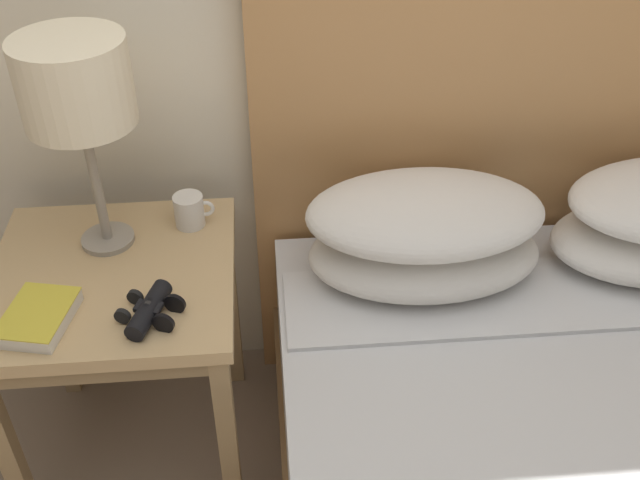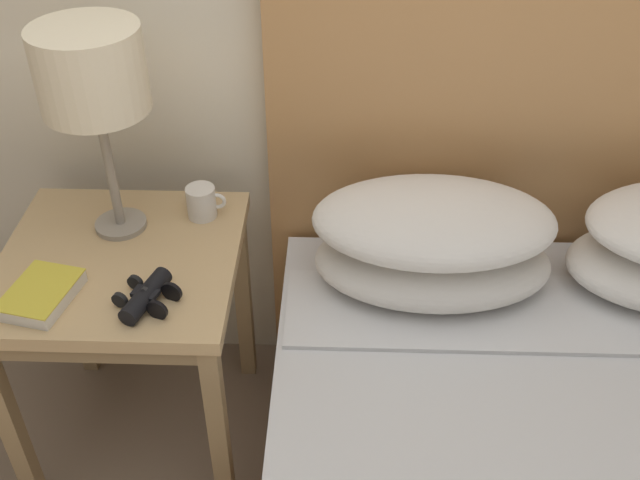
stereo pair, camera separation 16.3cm
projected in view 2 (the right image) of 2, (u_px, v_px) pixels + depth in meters
nightstand at (124, 284)px, 1.87m from camera, size 0.58×0.58×0.66m
table_lamp at (91, 75)px, 1.66m from camera, size 0.25×0.25×0.53m
book_on_nightstand at (40, 294)px, 1.68m from camera, size 0.17×0.20×0.04m
binoculars_pair at (147, 296)px, 1.67m from camera, size 0.15×0.16×0.05m
coffee_mug at (202, 202)px, 1.93m from camera, size 0.10×0.08×0.08m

